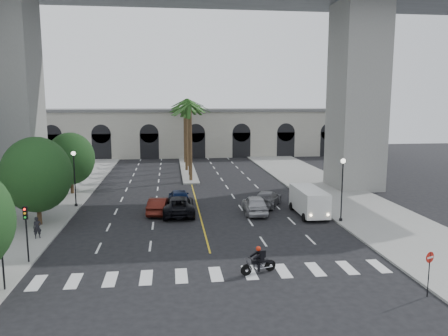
{
  "coord_description": "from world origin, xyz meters",
  "views": [
    {
      "loc": [
        -2.51,
        -25.5,
        10.0
      ],
      "look_at": [
        1.42,
        6.0,
        5.08
      ],
      "focal_mm": 35.0,
      "sensor_mm": 36.0,
      "label": 1
    }
  ],
  "objects_px": {
    "lamp_post_right": "(342,184)",
    "traffic_signal_near": "(1,246)",
    "car_a": "(255,204)",
    "car_e": "(179,197)",
    "cargo_van": "(309,201)",
    "car_d": "(267,198)",
    "pedestrian_a": "(37,228)",
    "do_not_enter_sign": "(429,264)",
    "car_c": "(179,205)",
    "lamp_post_left_far": "(74,174)",
    "car_b": "(159,205)",
    "motorcycle_rider": "(260,261)",
    "traffic_signal_far": "(26,225)"
  },
  "relations": [
    {
      "from": "car_a",
      "to": "car_c",
      "type": "distance_m",
      "value": 6.79
    },
    {
      "from": "lamp_post_left_far",
      "to": "lamp_post_right",
      "type": "bearing_deg",
      "value": -19.33
    },
    {
      "from": "car_d",
      "to": "pedestrian_a",
      "type": "distance_m",
      "value": 20.4
    },
    {
      "from": "motorcycle_rider",
      "to": "car_b",
      "type": "relative_size",
      "value": 0.49
    },
    {
      "from": "pedestrian_a",
      "to": "do_not_enter_sign",
      "type": "height_order",
      "value": "do_not_enter_sign"
    },
    {
      "from": "lamp_post_left_far",
      "to": "car_e",
      "type": "bearing_deg",
      "value": -2.56
    },
    {
      "from": "traffic_signal_near",
      "to": "pedestrian_a",
      "type": "xyz_separation_m",
      "value": [
        -0.82,
        8.83,
        -1.58
      ]
    },
    {
      "from": "car_a",
      "to": "car_e",
      "type": "bearing_deg",
      "value": -26.7
    },
    {
      "from": "lamp_post_left_far",
      "to": "traffic_signal_far",
      "type": "xyz_separation_m",
      "value": [
        0.1,
        -14.5,
        -0.71
      ]
    },
    {
      "from": "traffic_signal_far",
      "to": "car_d",
      "type": "height_order",
      "value": "traffic_signal_far"
    },
    {
      "from": "car_b",
      "to": "car_a",
      "type": "bearing_deg",
      "value": -179.24
    },
    {
      "from": "traffic_signal_far",
      "to": "car_b",
      "type": "relative_size",
      "value": 0.81
    },
    {
      "from": "pedestrian_a",
      "to": "cargo_van",
      "type": "bearing_deg",
      "value": -14.15
    },
    {
      "from": "car_b",
      "to": "car_c",
      "type": "height_order",
      "value": "car_c"
    },
    {
      "from": "lamp_post_left_far",
      "to": "traffic_signal_far",
      "type": "relative_size",
      "value": 1.47
    },
    {
      "from": "lamp_post_left_far",
      "to": "pedestrian_a",
      "type": "height_order",
      "value": "lamp_post_left_far"
    },
    {
      "from": "car_e",
      "to": "cargo_van",
      "type": "relative_size",
      "value": 0.86
    },
    {
      "from": "motorcycle_rider",
      "to": "do_not_enter_sign",
      "type": "bearing_deg",
      "value": -45.98
    },
    {
      "from": "car_a",
      "to": "car_e",
      "type": "relative_size",
      "value": 1.01
    },
    {
      "from": "traffic_signal_near",
      "to": "car_d",
      "type": "xyz_separation_m",
      "value": [
        17.91,
        16.9,
        -1.77
      ]
    },
    {
      "from": "car_e",
      "to": "do_not_enter_sign",
      "type": "bearing_deg",
      "value": 116.49
    },
    {
      "from": "car_b",
      "to": "car_c",
      "type": "xyz_separation_m",
      "value": [
        1.73,
        -0.46,
        0.08
      ]
    },
    {
      "from": "cargo_van",
      "to": "do_not_enter_sign",
      "type": "distance_m",
      "value": 16.36
    },
    {
      "from": "car_e",
      "to": "do_not_enter_sign",
      "type": "height_order",
      "value": "do_not_enter_sign"
    },
    {
      "from": "car_c",
      "to": "do_not_enter_sign",
      "type": "bearing_deg",
      "value": 124.52
    },
    {
      "from": "car_c",
      "to": "car_d",
      "type": "xyz_separation_m",
      "value": [
        8.47,
        2.02,
        -0.08
      ]
    },
    {
      "from": "motorcycle_rider",
      "to": "car_c",
      "type": "xyz_separation_m",
      "value": [
        -4.41,
        14.02,
        0.07
      ]
    },
    {
      "from": "lamp_post_left_far",
      "to": "car_d",
      "type": "bearing_deg",
      "value": -5.08
    },
    {
      "from": "pedestrian_a",
      "to": "do_not_enter_sign",
      "type": "relative_size",
      "value": 0.65
    },
    {
      "from": "car_d",
      "to": "cargo_van",
      "type": "distance_m",
      "value": 4.85
    },
    {
      "from": "car_b",
      "to": "car_d",
      "type": "relative_size",
      "value": 0.89
    },
    {
      "from": "traffic_signal_near",
      "to": "motorcycle_rider",
      "type": "relative_size",
      "value": 1.66
    },
    {
      "from": "car_c",
      "to": "car_d",
      "type": "distance_m",
      "value": 8.71
    },
    {
      "from": "car_a",
      "to": "car_b",
      "type": "xyz_separation_m",
      "value": [
        -8.5,
        1.02,
        -0.09
      ]
    },
    {
      "from": "car_a",
      "to": "do_not_enter_sign",
      "type": "height_order",
      "value": "do_not_enter_sign"
    },
    {
      "from": "lamp_post_right",
      "to": "car_c",
      "type": "relative_size",
      "value": 0.91
    },
    {
      "from": "traffic_signal_near",
      "to": "car_c",
      "type": "relative_size",
      "value": 0.62
    },
    {
      "from": "cargo_van",
      "to": "pedestrian_a",
      "type": "distance_m",
      "value": 22.03
    },
    {
      "from": "car_e",
      "to": "pedestrian_a",
      "type": "distance_m",
      "value": 13.92
    },
    {
      "from": "traffic_signal_near",
      "to": "car_a",
      "type": "distance_m",
      "value": 21.7
    },
    {
      "from": "lamp_post_right",
      "to": "traffic_signal_near",
      "type": "xyz_separation_m",
      "value": [
        -22.7,
        -10.5,
        -0.71
      ]
    },
    {
      "from": "car_e",
      "to": "pedestrian_a",
      "type": "height_order",
      "value": "pedestrian_a"
    },
    {
      "from": "cargo_van",
      "to": "car_e",
      "type": "bearing_deg",
      "value": 156.14
    },
    {
      "from": "car_a",
      "to": "car_b",
      "type": "bearing_deg",
      "value": -3.98
    },
    {
      "from": "lamp_post_left_far",
      "to": "traffic_signal_near",
      "type": "relative_size",
      "value": 1.47
    },
    {
      "from": "lamp_post_right",
      "to": "car_e",
      "type": "height_order",
      "value": "lamp_post_right"
    },
    {
      "from": "car_b",
      "to": "car_e",
      "type": "distance_m",
      "value": 3.32
    },
    {
      "from": "car_b",
      "to": "pedestrian_a",
      "type": "xyz_separation_m",
      "value": [
        -8.53,
        -6.51,
        0.19
      ]
    },
    {
      "from": "car_c",
      "to": "do_not_enter_sign",
      "type": "xyz_separation_m",
      "value": [
        12.35,
        -18.15,
        0.93
      ]
    },
    {
      "from": "lamp_post_right",
      "to": "car_d",
      "type": "xyz_separation_m",
      "value": [
        -4.79,
        6.4,
        -2.48
      ]
    }
  ]
}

